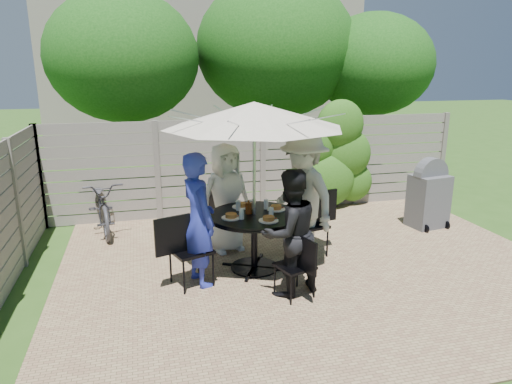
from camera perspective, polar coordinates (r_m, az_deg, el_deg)
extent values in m
plane|color=#2C5019|center=(6.43, 7.92, -10.21)|extent=(60.00, 60.00, 0.00)
cube|color=#9D835B|center=(6.85, 6.34, -8.43)|extent=(7.00, 6.00, 0.02)
cube|color=gray|center=(8.85, 0.82, 3.33)|extent=(8.00, 0.10, 1.85)
ellipsoid|color=#296016|center=(9.17, 9.56, 3.39)|extent=(1.20, 0.70, 1.80)
cube|color=gray|center=(17.50, -7.14, 14.28)|extent=(10.00, 6.00, 5.00)
ellipsoid|color=#134610|center=(10.36, -16.27, 15.87)|extent=(3.20, 3.20, 2.72)
ellipsoid|color=#134610|center=(11.34, 2.51, 17.38)|extent=(3.80, 3.80, 3.23)
ellipsoid|color=#134610|center=(11.53, 14.46, 15.16)|extent=(2.80, 2.80, 2.38)
cylinder|color=black|center=(6.25, -0.22, -2.89)|extent=(1.56, 1.56, 0.03)
cylinder|color=black|center=(6.38, -0.22, -6.33)|extent=(0.09, 0.09, 0.80)
cylinder|color=black|center=(6.53, -0.21, -9.43)|extent=(0.67, 0.67, 0.04)
cylinder|color=silver|center=(6.16, -0.22, -0.22)|extent=(0.04, 0.04, 2.21)
cone|color=beige|center=(5.97, -0.23, 9.62)|extent=(3.01, 3.01, 0.34)
cube|color=black|center=(7.14, -4.19, -3.57)|extent=(0.57, 0.57, 0.03)
cube|color=black|center=(7.25, -5.15, -1.32)|extent=(0.19, 0.42, 0.45)
imported|color=white|center=(6.93, -3.79, -0.77)|extent=(0.94, 0.75, 1.68)
cube|color=black|center=(5.95, -8.12, -7.26)|extent=(0.61, 0.61, 0.04)
cube|color=black|center=(5.76, -10.35, -5.34)|extent=(0.46, 0.19, 0.49)
imported|color=#252FA1|center=(5.86, -7.19, -3.50)|extent=(0.59, 0.74, 1.76)
cube|color=black|center=(5.65, 4.86, -9.21)|extent=(0.51, 0.51, 0.03)
cube|color=black|center=(5.42, 6.19, -7.81)|extent=(0.15, 0.39, 0.41)
imported|color=black|center=(5.59, 4.22, -5.17)|extent=(0.92, 0.81, 1.60)
cube|color=black|center=(6.86, 6.59, -4.09)|extent=(0.56, 0.56, 0.04)
cube|color=black|center=(6.91, 8.35, -1.76)|extent=(0.48, 0.12, 0.49)
imported|color=#B4B5B0|center=(6.65, 5.90, -0.56)|extent=(1.03, 1.37, 1.89)
cylinder|color=white|center=(6.53, -1.86, -1.86)|extent=(0.26, 0.26, 0.01)
cylinder|color=#A0692F|center=(6.52, -1.86, -1.59)|extent=(0.15, 0.15, 0.05)
cylinder|color=white|center=(6.07, -3.13, -3.23)|extent=(0.26, 0.26, 0.01)
cylinder|color=#A0692F|center=(6.06, -3.13, -2.94)|extent=(0.15, 0.15, 0.05)
cylinder|color=white|center=(5.95, 1.58, -3.59)|extent=(0.26, 0.26, 0.01)
cylinder|color=#A0692F|center=(5.94, 1.59, -3.30)|extent=(0.15, 0.15, 0.05)
cylinder|color=white|center=(6.42, 2.53, -2.17)|extent=(0.26, 0.26, 0.01)
cylinder|color=#A0692F|center=(6.41, 2.53, -1.89)|extent=(0.15, 0.15, 0.05)
cylinder|color=silver|center=(6.38, -2.24, -1.69)|extent=(0.07, 0.07, 0.14)
cylinder|color=silver|center=(6.01, -1.82, -2.77)|extent=(0.07, 0.07, 0.14)
cylinder|color=silver|center=(6.06, 1.90, -2.60)|extent=(0.07, 0.07, 0.14)
cylinder|color=silver|center=(6.44, 1.27, -1.53)|extent=(0.07, 0.07, 0.14)
cylinder|color=#59280C|center=(6.23, -0.93, -2.01)|extent=(0.09, 0.09, 0.16)
cylinder|color=#C6B293|center=(6.45, -0.48, -1.58)|extent=(0.08, 0.08, 0.12)
imported|color=#333338|center=(8.30, -18.67, -1.53)|extent=(0.91, 1.86, 0.94)
cube|color=#4E4F53|center=(8.59, 20.72, -1.12)|extent=(0.68, 0.57, 0.95)
cylinder|color=#4E4F53|center=(8.48, 21.02, 1.95)|extent=(0.65, 0.29, 0.63)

